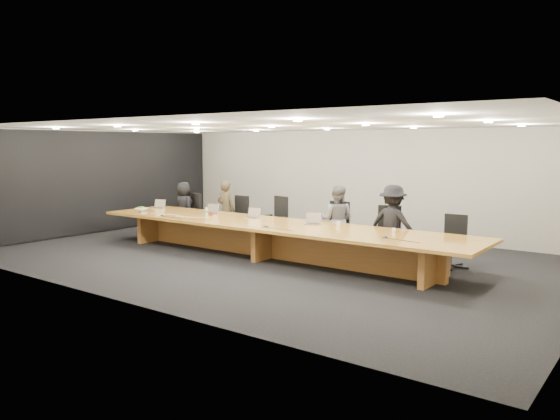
# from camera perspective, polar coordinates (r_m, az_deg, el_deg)

# --- Properties ---
(ground) EXTENTS (12.00, 12.00, 0.00)m
(ground) POSITION_cam_1_polar(r_m,az_deg,el_deg) (11.74, -0.88, -4.99)
(ground) COLOR black
(ground) RESTS_ON ground
(back_wall) EXTENTS (12.00, 0.02, 2.80)m
(back_wall) POSITION_cam_1_polar(r_m,az_deg,el_deg) (14.90, 8.53, 2.88)
(back_wall) COLOR beige
(back_wall) RESTS_ON ground
(left_wall_panel) EXTENTS (0.08, 7.84, 2.74)m
(left_wall_panel) POSITION_cam_1_polar(r_m,az_deg,el_deg) (15.86, -18.20, 2.75)
(left_wall_panel) COLOR black
(left_wall_panel) RESTS_ON ground
(conference_table) EXTENTS (9.00, 1.80, 0.75)m
(conference_table) POSITION_cam_1_polar(r_m,az_deg,el_deg) (11.64, -0.88, -2.48)
(conference_table) COLOR #936220
(conference_table) RESTS_ON ground
(chair_far_left) EXTENTS (0.69, 0.69, 1.11)m
(chair_far_left) POSITION_cam_1_polar(r_m,az_deg,el_deg) (15.08, -9.46, -0.32)
(chair_far_left) COLOR black
(chair_far_left) RESTS_ON ground
(chair_left) EXTENTS (0.63, 0.63, 1.13)m
(chair_left) POSITION_cam_1_polar(r_m,az_deg,el_deg) (14.00, -4.65, -0.75)
(chair_left) COLOR black
(chair_left) RESTS_ON ground
(chair_mid_left) EXTENTS (0.75, 0.75, 1.18)m
(chair_mid_left) POSITION_cam_1_polar(r_m,az_deg,el_deg) (13.24, -0.71, -1.04)
(chair_mid_left) COLOR black
(chair_mid_left) RESTS_ON ground
(chair_mid_right) EXTENTS (0.61, 0.61, 1.18)m
(chair_mid_right) POSITION_cam_1_polar(r_m,az_deg,el_deg) (12.13, 5.64, -1.81)
(chair_mid_right) COLOR black
(chair_mid_right) RESTS_ON ground
(chair_right) EXTENTS (0.70, 0.70, 1.16)m
(chair_right) POSITION_cam_1_polar(r_m,az_deg,el_deg) (11.60, 11.07, -2.35)
(chair_right) COLOR black
(chair_right) RESTS_ON ground
(chair_far_right) EXTENTS (0.55, 0.55, 1.07)m
(chair_far_right) POSITION_cam_1_polar(r_m,az_deg,el_deg) (11.18, 17.50, -3.13)
(chair_far_right) COLOR black
(chair_far_right) RESTS_ON ground
(person_a) EXTENTS (0.77, 0.59, 1.40)m
(person_a) POSITION_cam_1_polar(r_m,az_deg,el_deg) (15.17, -10.01, 0.27)
(person_a) COLOR black
(person_a) RESTS_ON ground
(person_b) EXTENTS (0.58, 0.41, 1.50)m
(person_b) POSITION_cam_1_polar(r_m,az_deg,el_deg) (14.06, -5.64, 0.04)
(person_b) COLOR #332B1C
(person_b) RESTS_ON ground
(person_c) EXTENTS (0.88, 0.77, 1.53)m
(person_c) POSITION_cam_1_polar(r_m,az_deg,el_deg) (12.05, 5.97, -1.04)
(person_c) COLOR #5A5A5D
(person_c) RESTS_ON ground
(person_d) EXTENTS (1.04, 0.60, 1.60)m
(person_d) POSITION_cam_1_polar(r_m,az_deg,el_deg) (11.39, 11.68, -1.42)
(person_d) COLOR black
(person_d) RESTS_ON ground
(laptop_a) EXTENTS (0.36, 0.31, 0.24)m
(laptop_a) POSITION_cam_1_polar(r_m,az_deg,el_deg) (14.59, -12.64, 0.62)
(laptop_a) COLOR #BEAF91
(laptop_a) RESTS_ON conference_table
(laptop_b) EXTENTS (0.34, 0.26, 0.25)m
(laptop_b) POSITION_cam_1_polar(r_m,az_deg,el_deg) (13.17, -7.33, 0.11)
(laptop_b) COLOR tan
(laptop_b) RESTS_ON conference_table
(laptop_c) EXTENTS (0.34, 0.28, 0.24)m
(laptop_c) POSITION_cam_1_polar(r_m,az_deg,el_deg) (12.37, -2.92, -0.32)
(laptop_c) COLOR #BDA990
(laptop_c) RESTS_ON conference_table
(laptop_d) EXTENTS (0.38, 0.34, 0.25)m
(laptop_d) POSITION_cam_1_polar(r_m,az_deg,el_deg) (11.39, 3.45, -0.91)
(laptop_d) COLOR tan
(laptop_d) RESTS_ON conference_table
(water_bottle) EXTENTS (0.07, 0.07, 0.19)m
(water_bottle) POSITION_cam_1_polar(r_m,az_deg,el_deg) (12.90, -7.69, -0.18)
(water_bottle) COLOR silver
(water_bottle) RESTS_ON conference_table
(amber_mug) EXTENTS (0.08, 0.08, 0.10)m
(amber_mug) POSITION_cam_1_polar(r_m,az_deg,el_deg) (12.93, -7.25, -0.37)
(amber_mug) COLOR maroon
(amber_mug) RESTS_ON conference_table
(paper_cup_near) EXTENTS (0.09, 0.09, 0.10)m
(paper_cup_near) POSITION_cam_1_polar(r_m,az_deg,el_deg) (11.18, 6.12, -1.47)
(paper_cup_near) COLOR white
(paper_cup_near) RESTS_ON conference_table
(paper_cup_far) EXTENTS (0.09, 0.09, 0.09)m
(paper_cup_far) POSITION_cam_1_polar(r_m,az_deg,el_deg) (10.55, 11.80, -2.11)
(paper_cup_far) COLOR white
(paper_cup_far) RESTS_ON conference_table
(notepad) EXTENTS (0.33, 0.29, 0.02)m
(notepad) POSITION_cam_1_polar(r_m,az_deg,el_deg) (14.70, -14.28, 0.18)
(notepad) COLOR white
(notepad) RESTS_ON conference_table
(lime_gadget) EXTENTS (0.19, 0.13, 0.03)m
(lime_gadget) POSITION_cam_1_polar(r_m,az_deg,el_deg) (14.68, -14.27, 0.26)
(lime_gadget) COLOR #63CC36
(lime_gadget) RESTS_ON notepad
(av_box) EXTENTS (0.24, 0.21, 0.03)m
(av_box) POSITION_cam_1_polar(r_m,az_deg,el_deg) (13.84, -14.14, -0.19)
(av_box) COLOR #B0AFB4
(av_box) RESTS_ON conference_table
(mic_left) EXTENTS (0.12, 0.12, 0.03)m
(mic_left) POSITION_cam_1_polar(r_m,az_deg,el_deg) (13.06, -12.22, -0.55)
(mic_left) COLOR black
(mic_left) RESTS_ON conference_table
(mic_center) EXTENTS (0.15, 0.15, 0.03)m
(mic_center) POSITION_cam_1_polar(r_m,az_deg,el_deg) (11.02, -1.50, -1.72)
(mic_center) COLOR black
(mic_center) RESTS_ON conference_table
(mic_right) EXTENTS (0.13, 0.13, 0.03)m
(mic_right) POSITION_cam_1_polar(r_m,az_deg,el_deg) (9.91, 10.93, -2.81)
(mic_right) COLOR black
(mic_right) RESTS_ON conference_table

